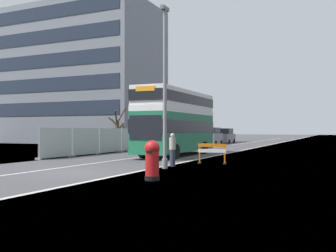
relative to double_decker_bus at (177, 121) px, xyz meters
name	(u,v)px	position (x,y,z in m)	size (l,w,h in m)	color
ground	(86,173)	(0.80, -12.45, -2.64)	(140.00, 280.00, 0.10)	#424244
double_decker_bus	(177,121)	(0.00, 0.00, 0.00)	(2.89, 10.79, 4.88)	#1E6B47
lamppost_foreground	(165,92)	(3.37, -9.34, 1.29)	(0.29, 0.70, 8.23)	gray
red_pillar_postbox	(152,158)	(4.85, -13.65, -1.74)	(0.60, 0.60, 1.55)	black
roadworks_barrier	(212,151)	(4.67, -5.70, -1.86)	(1.65, 0.65, 1.16)	orange
construction_site_fence	(99,141)	(-6.50, -0.89, -1.57)	(0.44, 13.80, 2.14)	#A8AAAD
car_oncoming_near	(211,137)	(-3.68, 19.46, -1.55)	(2.03, 3.81, 2.22)	slate
car_receding_mid	(226,136)	(-4.11, 27.23, -1.60)	(2.01, 4.31, 2.13)	slate
bare_tree_far_verge_near	(118,129)	(-13.50, 13.04, -0.54)	(2.38, 2.56, 4.68)	#4C3D2D
pedestrian_at_kerb	(173,150)	(3.30, -8.23, -1.70)	(0.34, 0.34, 1.78)	#2D3342
backdrop_office_block	(82,77)	(-24.26, 20.23, 7.30)	(22.51, 12.89, 19.78)	gray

